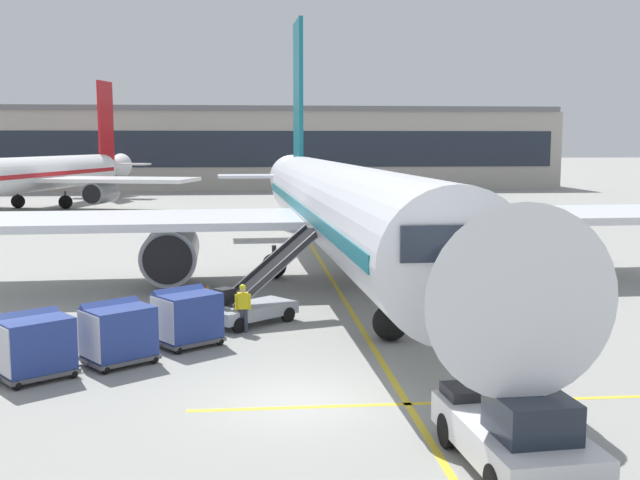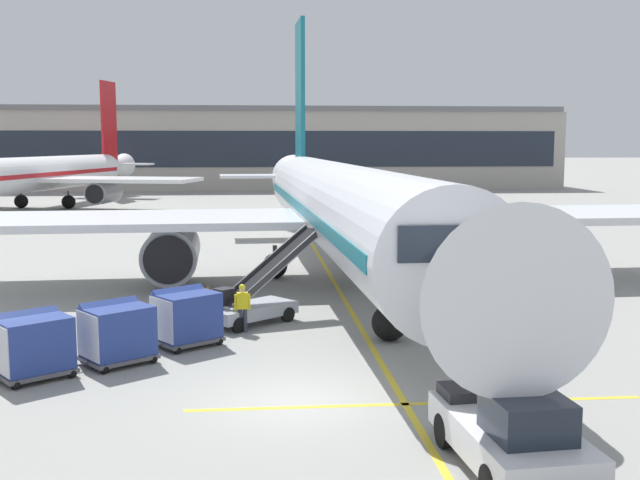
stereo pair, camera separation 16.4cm
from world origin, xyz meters
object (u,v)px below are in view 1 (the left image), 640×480
Objects in this scene: baggage_cart_third at (34,344)px; safety_cone_engine_keepout at (221,298)px; ground_crew_by_loader at (243,305)px; belt_loader at (255,298)px; baggage_cart_second at (118,332)px; safety_cone_wingtip at (207,293)px; parked_airplane at (338,207)px; distant_airplane at (36,175)px; pushback_tug at (515,432)px; baggage_cart_lead at (187,316)px; ground_crew_by_carts at (182,312)px.

baggage_cart_third is 3.86× the size of safety_cone_engine_keepout.
belt_loader is at bearing 72.85° from ground_crew_by_loader.
belt_loader reaches higher than baggage_cart_second.
ground_crew_by_loader is 2.53× the size of safety_cone_engine_keepout.
safety_cone_engine_keepout is 1.01× the size of safety_cone_wingtip.
baggage_cart_third is (-2.14, -1.26, 0.00)m from baggage_cart_second.
distant_airplane is (-25.53, 42.30, -0.13)m from parked_airplane.
pushback_tug is (5.20, -13.58, -0.10)m from belt_loader.
safety_cone_engine_keepout is 1.27m from safety_cone_wingtip.
safety_cone_wingtip is at bearing -67.45° from distant_airplane.
baggage_cart_lead is 12.94m from pushback_tug.
belt_loader is 1.77× the size of baggage_cart_third.
distant_airplane reaches higher than pushback_tug.
belt_loader is 1.53m from ground_crew_by_loader.
belt_loader is (-4.13, -8.56, -2.68)m from parked_airplane.
baggage_cart_lead is 3.86× the size of safety_cone_engine_keepout.
parked_airplane is at bearing 58.34° from baggage_cart_second.
belt_loader is at bearing -65.51° from safety_cone_engine_keepout.
safety_cone_wingtip is at bearing 76.37° from baggage_cart_second.
ground_crew_by_loader is at bearing 114.98° from pushback_tug.
belt_loader is 1.77× the size of baggage_cart_second.
belt_loader is at bearing 110.94° from pushback_tug.
parked_airplane is 68.12× the size of safety_cone_wingtip.
pushback_tug is at bearing -65.02° from ground_crew_by_loader.
parked_airplane is 26.72× the size of ground_crew_by_loader.
belt_loader reaches higher than baggage_cart_lead.
pushback_tug is 17.90m from safety_cone_engine_keepout.
baggage_cart_second is at bearing -72.90° from distant_airplane.
baggage_cart_third is 5.48m from ground_crew_by_carts.
pushback_tug is (11.57, -7.33, -0.17)m from baggage_cart_third.
ground_crew_by_loader is at bearing 38.97° from baggage_cart_third.
belt_loader is at bearing 43.38° from ground_crew_by_carts.
baggage_cart_lead is (-2.30, -3.04, 0.07)m from belt_loader.
belt_loader is at bearing 52.89° from baggage_cart_lead.
baggage_cart_lead is 3.89× the size of safety_cone_wingtip.
baggage_cart_second is 58.48m from distant_airplane.
parked_airplane is 11.31m from ground_crew_by_loader.
safety_cone_wingtip is 0.02× the size of distant_airplane.
parked_airplane is 26.72× the size of ground_crew_by_carts.
baggage_cart_third reaches higher than pushback_tug.
safety_cone_engine_keepout is at bearing 78.41° from ground_crew_by_carts.
pushback_tug is 13.61m from ground_crew_by_carts.
baggage_cart_third is at bearing -141.03° from ground_crew_by_loader.
ground_crew_by_carts is at bearing 124.47° from pushback_tug.
parked_airplane is 17.50× the size of baggage_cart_lead.
belt_loader is 1.77× the size of baggage_cart_lead.
belt_loader reaches higher than ground_crew_by_loader.
baggage_cart_lead reaches higher than pushback_tug.
pushback_tug is at bearing -67.88° from safety_cone_wingtip.
baggage_cart_third is at bearing -141.79° from baggage_cart_lead.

